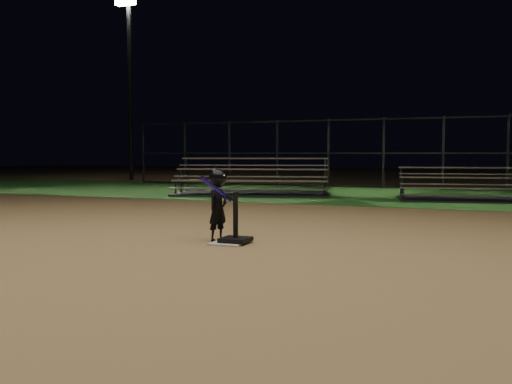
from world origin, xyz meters
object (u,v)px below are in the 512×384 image
object	(u,v)px
home_plate	(229,243)
batting_tee	(236,233)
light_pole_left	(129,73)
child_batter	(218,203)
bleacher_left	(252,187)
bleacher_right	(470,194)

from	to	relation	value
home_plate	batting_tee	bearing A→B (deg)	40.42
batting_tee	light_pole_left	world-z (taller)	light_pole_left
home_plate	child_batter	world-z (taller)	child_batter
bleacher_left	light_pole_left	distance (m)	11.99
bleacher_right	light_pole_left	world-z (taller)	light_pole_left
batting_tee	bleacher_left	size ratio (longest dim) A/B	0.14
home_plate	bleacher_left	xyz separation A→B (m)	(-3.14, 8.39, 0.22)
bleacher_left	bleacher_right	size ratio (longest dim) A/B	1.29
bleacher_right	home_plate	bearing A→B (deg)	-119.87
batting_tee	bleacher_left	distance (m)	8.92
batting_tee	home_plate	bearing A→B (deg)	-139.58
bleacher_right	bleacher_left	bearing A→B (deg)	171.02
batting_tee	child_batter	xyz separation A→B (m)	(-0.32, 0.11, 0.40)
bleacher_left	home_plate	bearing A→B (deg)	-84.31
batting_tee	light_pole_left	bearing A→B (deg)	129.06
bleacher_right	light_pole_left	bearing A→B (deg)	146.01
batting_tee	child_batter	bearing A→B (deg)	161.58
child_batter	home_plate	bearing A→B (deg)	-107.97
bleacher_right	light_pole_left	size ratio (longest dim) A/B	0.46
child_batter	batting_tee	bearing A→B (deg)	-91.31
home_plate	bleacher_left	distance (m)	8.96
batting_tee	bleacher_right	size ratio (longest dim) A/B	0.18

